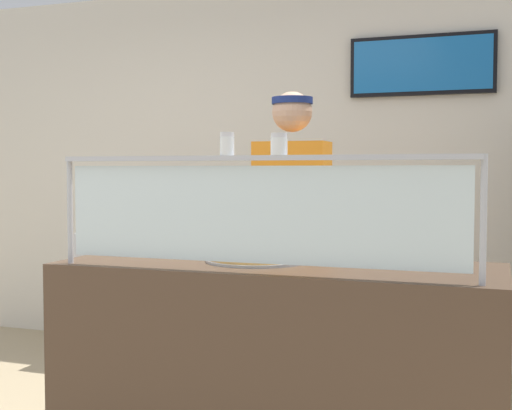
{
  "coord_description": "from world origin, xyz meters",
  "views": [
    {
      "loc": [
        1.84,
        -2.43,
        1.36
      ],
      "look_at": [
        0.83,
        0.39,
        1.2
      ],
      "focal_mm": 47.87,
      "sensor_mm": 36.0,
      "label": 1
    }
  ],
  "objects_px": {
    "pizza_tray": "(256,258)",
    "pepper_flake_shaker": "(279,145)",
    "worker_figure": "(292,236)",
    "parmesan_shaker": "(227,145)",
    "pizza_server": "(253,253)",
    "pizza_box_stack": "(138,222)"
  },
  "relations": [
    {
      "from": "worker_figure",
      "to": "pizza_box_stack",
      "type": "height_order",
      "value": "worker_figure"
    },
    {
      "from": "pizza_tray",
      "to": "worker_figure",
      "type": "relative_size",
      "value": 0.25
    },
    {
      "from": "parmesan_shaker",
      "to": "pizza_box_stack",
      "type": "distance_m",
      "value": 2.35
    },
    {
      "from": "pizza_box_stack",
      "to": "pizza_tray",
      "type": "bearing_deg",
      "value": -46.06
    },
    {
      "from": "pepper_flake_shaker",
      "to": "pizza_box_stack",
      "type": "bearing_deg",
      "value": 132.15
    },
    {
      "from": "pizza_tray",
      "to": "parmesan_shaker",
      "type": "xyz_separation_m",
      "value": [
        -0.01,
        -0.32,
        0.48
      ]
    },
    {
      "from": "pepper_flake_shaker",
      "to": "worker_figure",
      "type": "relative_size",
      "value": 0.05
    },
    {
      "from": "parmesan_shaker",
      "to": "pepper_flake_shaker",
      "type": "xyz_separation_m",
      "value": [
        0.21,
        0.0,
        -0.0
      ]
    },
    {
      "from": "pizza_tray",
      "to": "pizza_box_stack",
      "type": "height_order",
      "value": "pizza_box_stack"
    },
    {
      "from": "worker_figure",
      "to": "pepper_flake_shaker",
      "type": "bearing_deg",
      "value": -76.6
    },
    {
      "from": "pepper_flake_shaker",
      "to": "worker_figure",
      "type": "height_order",
      "value": "worker_figure"
    },
    {
      "from": "pizza_server",
      "to": "worker_figure",
      "type": "height_order",
      "value": "worker_figure"
    },
    {
      "from": "pizza_tray",
      "to": "pizza_server",
      "type": "distance_m",
      "value": 0.03
    },
    {
      "from": "pepper_flake_shaker",
      "to": "worker_figure",
      "type": "bearing_deg",
      "value": 103.4
    },
    {
      "from": "parmesan_shaker",
      "to": "pizza_server",
      "type": "bearing_deg",
      "value": 90.48
    },
    {
      "from": "pizza_server",
      "to": "worker_figure",
      "type": "relative_size",
      "value": 0.16
    },
    {
      "from": "pizza_server",
      "to": "pizza_box_stack",
      "type": "relative_size",
      "value": 0.57
    },
    {
      "from": "pizza_server",
      "to": "pepper_flake_shaker",
      "type": "height_order",
      "value": "pepper_flake_shaker"
    },
    {
      "from": "pizza_server",
      "to": "pepper_flake_shaker",
      "type": "distance_m",
      "value": 0.59
    },
    {
      "from": "pizza_tray",
      "to": "worker_figure",
      "type": "distance_m",
      "value": 0.61
    },
    {
      "from": "pizza_server",
      "to": "parmesan_shaker",
      "type": "bearing_deg",
      "value": -89.54
    },
    {
      "from": "pizza_tray",
      "to": "pepper_flake_shaker",
      "type": "relative_size",
      "value": 5.27
    }
  ]
}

